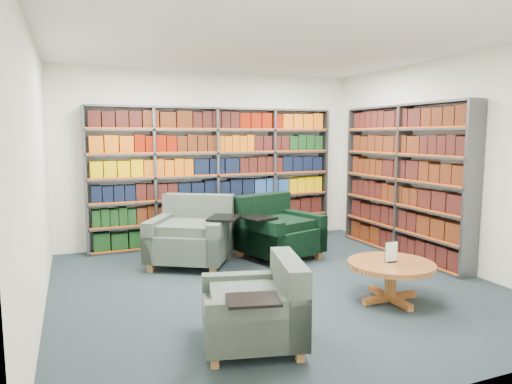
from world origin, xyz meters
name	(u,v)px	position (x,y,z in m)	size (l,w,h in m)	color
room_shell	(276,168)	(0.00, 0.00, 1.40)	(5.02, 5.02, 2.82)	#1A262C
bookshelf_back	(216,177)	(0.00, 2.34, 1.10)	(4.00, 0.28, 2.20)	#47494F
bookshelf_right	(403,181)	(2.34, 0.60, 1.10)	(0.28, 2.50, 2.20)	#47494F
chair_teal_left	(193,236)	(-0.65, 1.33, 0.37)	(1.40, 1.40, 0.93)	#012333
chair_green_right	(274,232)	(0.53, 1.20, 0.36)	(1.30, 1.24, 0.90)	black
chair_teal_front	(261,311)	(-0.75, -1.36, 0.30)	(0.98, 1.06, 0.74)	#012333
coffee_table	(391,270)	(0.93, -0.94, 0.34)	(0.91, 0.91, 0.64)	#9F6E3B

